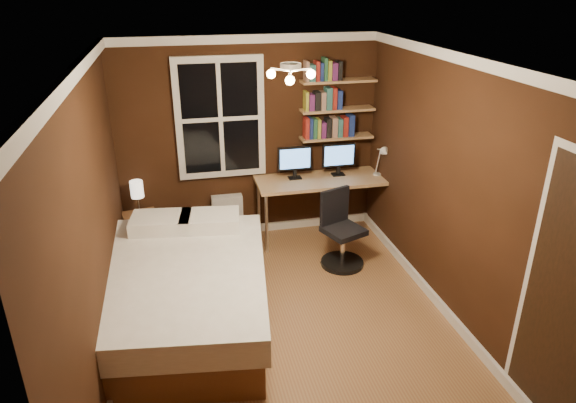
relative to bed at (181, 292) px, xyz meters
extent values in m
plane|color=brown|center=(0.98, -0.34, -0.32)|extent=(4.20, 4.20, 0.00)
cube|color=black|center=(0.98, 1.76, 0.93)|extent=(3.20, 0.04, 2.50)
cube|color=black|center=(-0.62, -0.34, 0.93)|extent=(0.04, 4.20, 2.50)
cube|color=black|center=(2.58, -0.34, 0.93)|extent=(0.04, 4.20, 2.50)
cube|color=white|center=(0.98, -0.34, 2.18)|extent=(3.20, 4.20, 0.02)
cube|color=silver|center=(0.63, 1.73, 1.23)|extent=(1.06, 0.06, 1.46)
cube|color=#AB8353|center=(2.06, 1.64, 0.93)|extent=(0.92, 0.22, 0.03)
cube|color=#AB8353|center=(2.06, 1.64, 1.28)|extent=(0.92, 0.22, 0.03)
cube|color=#AB8353|center=(2.06, 1.64, 1.63)|extent=(0.92, 0.22, 0.03)
cube|color=brown|center=(0.00, -0.03, -0.15)|extent=(1.79, 2.35, 0.35)
cube|color=silver|center=(0.00, -0.03, 0.15)|extent=(1.89, 2.42, 0.26)
cube|color=white|center=(-0.15, 0.84, 0.36)|extent=(0.68, 0.51, 0.15)
cube|color=white|center=(0.37, 0.77, 0.36)|extent=(0.68, 0.51, 0.15)
cube|color=brown|center=(-0.41, 1.51, -0.08)|extent=(0.46, 0.46, 0.49)
cube|color=silver|center=(0.65, 1.66, -0.04)|extent=(0.38, 0.13, 0.58)
cube|color=#AB8353|center=(1.83, 1.43, 0.45)|extent=(1.67, 0.63, 0.04)
cylinder|color=beige|center=(1.06, 1.16, 0.05)|extent=(0.04, 0.04, 0.75)
cylinder|color=beige|center=(2.61, 1.16, 0.05)|extent=(0.04, 0.04, 0.75)
cylinder|color=beige|center=(1.06, 1.70, 0.05)|extent=(0.04, 0.04, 0.75)
cylinder|color=beige|center=(2.61, 1.70, 0.05)|extent=(0.04, 0.04, 0.75)
cylinder|color=black|center=(1.86, 0.66, -0.30)|extent=(0.50, 0.50, 0.05)
cylinder|color=silver|center=(1.86, 0.66, -0.09)|extent=(0.06, 0.06, 0.36)
cube|color=black|center=(1.86, 0.66, 0.12)|extent=(0.52, 0.52, 0.06)
cube|color=black|center=(1.79, 0.83, 0.36)|extent=(0.38, 0.18, 0.42)
camera|label=1|loc=(0.07, -4.28, 2.76)|focal=32.00mm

